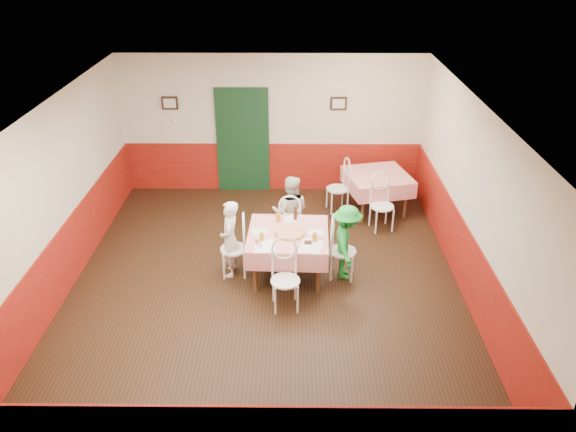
{
  "coord_description": "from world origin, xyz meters",
  "views": [
    {
      "loc": [
        0.41,
        -7.26,
        4.96
      ],
      "look_at": [
        0.34,
        0.23,
        1.05
      ],
      "focal_mm": 35.0,
      "sensor_mm": 36.0,
      "label": 1
    }
  ],
  "objects_px": {
    "glass_b": "(315,237)",
    "wallet": "(308,242)",
    "second_table": "(376,193)",
    "chair_second_b": "(382,206)",
    "pizza": "(290,233)",
    "glass_c": "(278,218)",
    "main_table": "(288,254)",
    "chair_second_a": "(338,189)",
    "diner_left": "(230,239)",
    "beer_bottle": "(295,214)",
    "diner_far": "(290,212)",
    "chair_far": "(290,224)",
    "chair_left": "(234,249)",
    "chair_right": "(343,251)",
    "chair_near": "(285,281)",
    "glass_a": "(262,237)",
    "diner_right": "(346,242)"
  },
  "relations": [
    {
      "from": "main_table",
      "to": "glass_b",
      "type": "distance_m",
      "value": 0.65
    },
    {
      "from": "pizza",
      "to": "beer_bottle",
      "type": "relative_size",
      "value": 2.06
    },
    {
      "from": "glass_b",
      "to": "wallet",
      "type": "distance_m",
      "value": 0.13
    },
    {
      "from": "second_table",
      "to": "glass_c",
      "type": "relative_size",
      "value": 8.62
    },
    {
      "from": "glass_c",
      "to": "diner_right",
      "type": "bearing_deg",
      "value": -21.08
    },
    {
      "from": "chair_left",
      "to": "glass_b",
      "type": "distance_m",
      "value": 1.34
    },
    {
      "from": "glass_c",
      "to": "wallet",
      "type": "height_order",
      "value": "glass_c"
    },
    {
      "from": "chair_second_a",
      "to": "glass_c",
      "type": "xyz_separation_m",
      "value": [
        -1.09,
        -1.91,
        0.37
      ]
    },
    {
      "from": "chair_second_a",
      "to": "diner_left",
      "type": "distance_m",
      "value": 2.91
    },
    {
      "from": "main_table",
      "to": "second_table",
      "type": "relative_size",
      "value": 1.09
    },
    {
      "from": "glass_a",
      "to": "glass_c",
      "type": "height_order",
      "value": "glass_c"
    },
    {
      "from": "chair_far",
      "to": "diner_left",
      "type": "height_order",
      "value": "diner_left"
    },
    {
      "from": "chair_right",
      "to": "diner_far",
      "type": "distance_m",
      "value": 1.25
    },
    {
      "from": "chair_far",
      "to": "chair_second_b",
      "type": "bearing_deg",
      "value": -155.5
    },
    {
      "from": "chair_left",
      "to": "pizza",
      "type": "xyz_separation_m",
      "value": [
        0.88,
        -0.07,
        0.32
      ]
    },
    {
      "from": "second_table",
      "to": "diner_far",
      "type": "xyz_separation_m",
      "value": [
        -1.65,
        -1.39,
        0.28
      ]
    },
    {
      "from": "beer_bottle",
      "to": "diner_far",
      "type": "bearing_deg",
      "value": 99.75
    },
    {
      "from": "chair_second_b",
      "to": "glass_c",
      "type": "bearing_deg",
      "value": -161.06
    },
    {
      "from": "beer_bottle",
      "to": "diner_left",
      "type": "xyz_separation_m",
      "value": [
        -1.01,
        -0.39,
        -0.24
      ]
    },
    {
      "from": "second_table",
      "to": "chair_second_b",
      "type": "bearing_deg",
      "value": -90.0
    },
    {
      "from": "wallet",
      "to": "main_table",
      "type": "bearing_deg",
      "value": 136.01
    },
    {
      "from": "glass_a",
      "to": "glass_b",
      "type": "distance_m",
      "value": 0.79
    },
    {
      "from": "main_table",
      "to": "second_table",
      "type": "bearing_deg",
      "value": 53.68
    },
    {
      "from": "second_table",
      "to": "glass_c",
      "type": "distance_m",
      "value": 2.69
    },
    {
      "from": "chair_left",
      "to": "chair_far",
      "type": "xyz_separation_m",
      "value": [
        0.88,
        0.82,
        0.0
      ]
    },
    {
      "from": "second_table",
      "to": "chair_far",
      "type": "distance_m",
      "value": 2.19
    },
    {
      "from": "pizza",
      "to": "diner_left",
      "type": "xyz_separation_m",
      "value": [
        -0.93,
        0.07,
        -0.15
      ]
    },
    {
      "from": "beer_bottle",
      "to": "main_table",
      "type": "bearing_deg",
      "value": -105.28
    },
    {
      "from": "main_table",
      "to": "diner_left",
      "type": "height_order",
      "value": "diner_left"
    },
    {
      "from": "chair_left",
      "to": "wallet",
      "type": "bearing_deg",
      "value": 69.58
    },
    {
      "from": "chair_left",
      "to": "chair_near",
      "type": "xyz_separation_m",
      "value": [
        0.82,
        -0.88,
        0.0
      ]
    },
    {
      "from": "chair_near",
      "to": "chair_far",
      "type": "bearing_deg",
      "value": 81.84
    },
    {
      "from": "pizza",
      "to": "glass_c",
      "type": "height_order",
      "value": "glass_c"
    },
    {
      "from": "chair_left",
      "to": "main_table",
      "type": "bearing_deg",
      "value": 84.01
    },
    {
      "from": "second_table",
      "to": "glass_a",
      "type": "bearing_deg",
      "value": -129.46
    },
    {
      "from": "chair_right",
      "to": "diner_far",
      "type": "height_order",
      "value": "diner_far"
    },
    {
      "from": "wallet",
      "to": "glass_b",
      "type": "bearing_deg",
      "value": 31.07
    },
    {
      "from": "main_table",
      "to": "chair_left",
      "type": "height_order",
      "value": "chair_left"
    },
    {
      "from": "glass_b",
      "to": "glass_c",
      "type": "height_order",
      "value": "glass_b"
    },
    {
      "from": "wallet",
      "to": "diner_far",
      "type": "bearing_deg",
      "value": 104.47
    },
    {
      "from": "beer_bottle",
      "to": "chair_near",
      "type": "bearing_deg",
      "value": -96.49
    },
    {
      "from": "chair_far",
      "to": "glass_c",
      "type": "bearing_deg",
      "value": 70.35
    },
    {
      "from": "chair_second_b",
      "to": "diner_far",
      "type": "height_order",
      "value": "diner_far"
    },
    {
      "from": "second_table",
      "to": "diner_far",
      "type": "distance_m",
      "value": 2.17
    },
    {
      "from": "main_table",
      "to": "glass_c",
      "type": "height_order",
      "value": "glass_c"
    },
    {
      "from": "pizza",
      "to": "beer_bottle",
      "type": "height_order",
      "value": "beer_bottle"
    },
    {
      "from": "chair_second_b",
      "to": "diner_left",
      "type": "xyz_separation_m",
      "value": [
        -2.58,
        -1.5,
        0.18
      ]
    },
    {
      "from": "chair_right",
      "to": "chair_near",
      "type": "bearing_deg",
      "value": 141.74
    },
    {
      "from": "pizza",
      "to": "glass_b",
      "type": "distance_m",
      "value": 0.43
    },
    {
      "from": "wallet",
      "to": "diner_far",
      "type": "relative_size",
      "value": 0.08
    }
  ]
}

